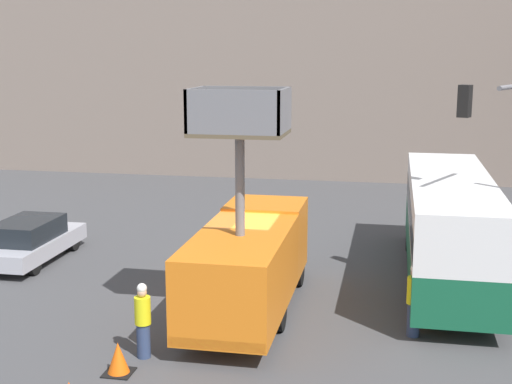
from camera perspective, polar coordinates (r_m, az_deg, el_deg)
ground_plane at (r=20.78m, az=-1.84°, el=-8.68°), size 120.00×120.00×0.00m
building_backdrop_far at (r=43.97m, az=5.49°, el=14.80°), size 44.00×10.00×19.63m
utility_truck at (r=19.40m, az=-0.56°, el=-5.27°), size 2.31×7.31×6.19m
city_bus at (r=22.72m, az=15.20°, el=-2.27°), size 2.43×10.51×3.29m
road_worker_near_truck at (r=17.06m, az=-9.04°, el=-10.13°), size 0.38×0.38×1.82m
road_worker_directing at (r=18.45m, az=12.54°, el=-8.43°), size 0.38×0.38×1.90m
traffic_cone_far_side at (r=16.58m, az=-10.96°, el=-12.97°), size 0.64×0.64×0.73m
parked_car_curbside at (r=25.45m, az=-17.59°, el=-3.69°), size 1.89×4.67×1.48m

